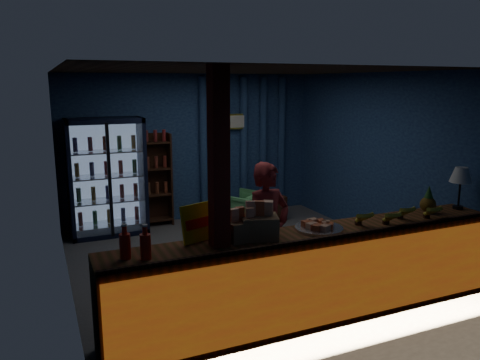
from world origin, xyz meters
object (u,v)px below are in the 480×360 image
(shopkeeper, at_px, (268,232))
(table_lamp, at_px, (461,176))
(green_chair, at_px, (244,209))
(pastry_tray, at_px, (319,227))

(shopkeeper, distance_m, table_lamp, 2.42)
(green_chair, bearing_deg, shopkeeper, 42.40)
(pastry_tray, bearing_deg, table_lamp, 0.45)
(pastry_tray, height_order, table_lamp, table_lamp)
(table_lamp, bearing_deg, pastry_tray, -179.55)
(green_chair, relative_size, pastry_tray, 1.33)
(shopkeeper, bearing_deg, pastry_tray, -74.69)
(green_chair, bearing_deg, pastry_tray, 50.73)
(shopkeeper, xyz_separation_m, green_chair, (0.87, 2.61, -0.49))
(green_chair, xyz_separation_m, table_lamp, (1.41, -3.17, 1.05))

